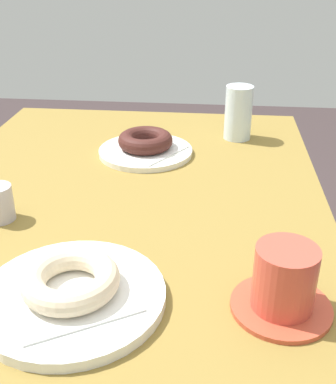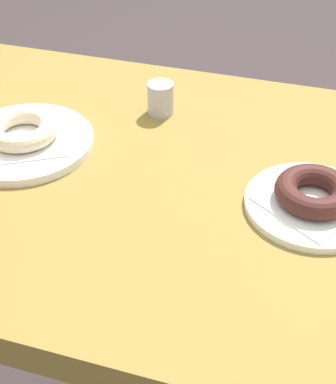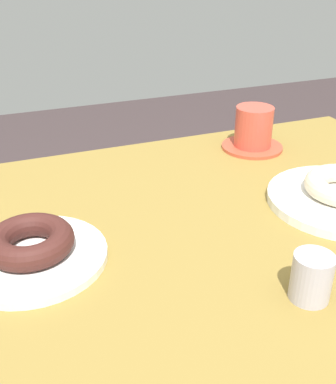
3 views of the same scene
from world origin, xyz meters
name	(u,v)px [view 3 (image 3 of 3)]	position (x,y,z in m)	size (l,w,h in m)	color
table	(196,270)	(0.00, 0.00, 0.66)	(1.05, 0.73, 0.73)	olive
plate_chocolate_ring	(33,257)	(-0.23, 0.02, 0.73)	(0.20, 0.20, 0.01)	white
napkin_chocolate_ring	(32,252)	(-0.23, 0.02, 0.74)	(0.13, 0.13, 0.00)	white
donut_chocolate_ring	(30,241)	(-0.23, 0.02, 0.76)	(0.12, 0.12, 0.03)	#3F1C18
coffee_cup	(253,130)	(0.24, 0.25, 0.77)	(0.13, 0.13, 0.09)	#BE4830
sugar_jar	(311,277)	(0.06, -0.18, 0.76)	(0.05, 0.05, 0.06)	#B3ADB9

